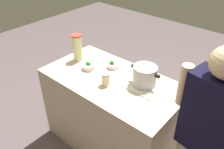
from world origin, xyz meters
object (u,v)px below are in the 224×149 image
object	(u,v)px
broccoli_bowl_front	(89,66)
person_cook	(204,139)
lemonade_pitcher	(77,48)
broccoli_bowl_center	(113,65)
cooking_pot	(145,75)
mason_jar	(106,79)

from	to	relation	value
broccoli_bowl_front	person_cook	size ratio (longest dim) A/B	0.09
lemonade_pitcher	broccoli_bowl_center	bearing A→B (deg)	17.24
cooking_pot	person_cook	world-z (taller)	person_cook
broccoli_bowl_front	broccoli_bowl_center	distance (m)	0.25
broccoli_bowl_center	person_cook	size ratio (longest dim) A/B	0.08
lemonade_pitcher	broccoli_bowl_center	world-z (taller)	lemonade_pitcher
mason_jar	lemonade_pitcher	bearing A→B (deg)	164.22
broccoli_bowl_front	lemonade_pitcher	bearing A→B (deg)	165.48
cooking_pot	person_cook	size ratio (longest dim) A/B	0.18
lemonade_pitcher	person_cook	bearing A→B (deg)	-7.23
cooking_pot	person_cook	distance (m)	0.74
cooking_pot	broccoli_bowl_front	world-z (taller)	cooking_pot
broccoli_bowl_front	person_cook	distance (m)	1.27
mason_jar	broccoli_bowl_front	distance (m)	0.34
broccoli_bowl_front	person_cook	bearing A→B (deg)	-5.92
cooking_pot	mason_jar	distance (m)	0.36
cooking_pot	lemonade_pitcher	world-z (taller)	lemonade_pitcher
broccoli_bowl_front	broccoli_bowl_center	world-z (taller)	broccoli_bowl_center
cooking_pot	broccoli_bowl_center	size ratio (longest dim) A/B	2.32
lemonade_pitcher	mason_jar	xyz separation A→B (m)	(0.54, -0.15, -0.08)
mason_jar	broccoli_bowl_center	xyz separation A→B (m)	(-0.15, 0.28, -0.03)
broccoli_bowl_center	person_cook	world-z (taller)	person_cook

